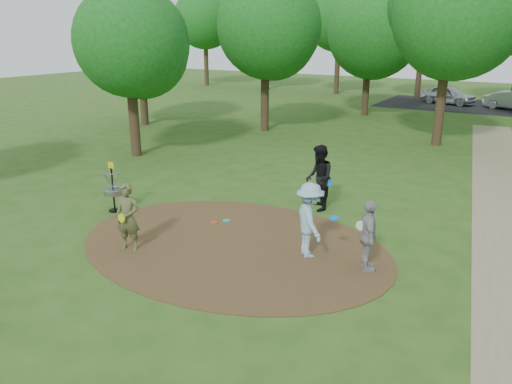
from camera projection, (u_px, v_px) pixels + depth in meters
The scene contains 12 objects.
ground at pixel (232, 245), 12.88m from camera, with size 100.00×100.00×0.00m, color #2D5119.
dirt_clearing at pixel (232, 244), 12.87m from camera, with size 8.40×8.40×0.02m, color #47301C.
parking_lot at pixel (479, 106), 36.48m from camera, with size 14.00×8.00×0.01m, color black.
player_observer_with_disc at pixel (128, 217), 12.35m from camera, with size 0.73×0.58×1.73m.
player_throwing_with_disc at pixel (310, 220), 11.98m from camera, with size 1.40×1.34×1.85m.
player_walking_with_disc at pixel (319, 178), 15.14m from camera, with size 1.16×1.23×2.02m.
player_waiting_with_disc at pixel (368, 236), 11.29m from camera, with size 0.82×1.06×1.67m.
disc_ground_cyan at pixel (226, 221), 14.44m from camera, with size 0.22×0.22×0.02m, color #189DC0.
disc_ground_red at pixel (214, 222), 14.30m from camera, with size 0.22×0.22×0.02m, color #C43C13.
car_left at pixel (448, 95), 37.49m from camera, with size 1.61×4.00×1.36m, color #B0B1B8.
disc_golf_basket at pixel (113, 184), 15.03m from camera, with size 0.63×0.63×1.54m.
tree_ring at pixel (424, 33), 18.40m from camera, with size 37.82×45.82×9.02m.
Camera 1 is at (6.54, -9.88, 5.26)m, focal length 35.00 mm.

